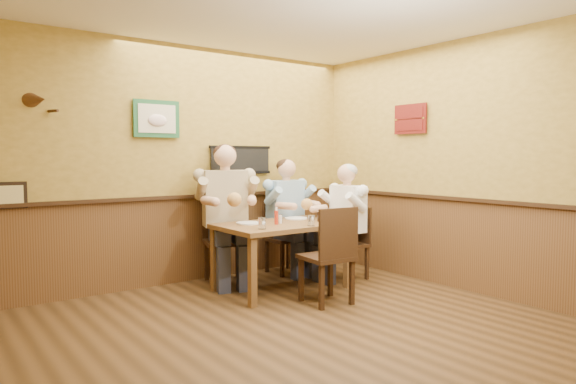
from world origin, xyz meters
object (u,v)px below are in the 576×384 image
object	(u,v)px
chair_back_right	(285,237)
hot_sauce_bottle	(276,217)
diner_white_elder	(348,227)
chair_right_end	(348,243)
cola_tumbler	(321,217)
diner_blue_polo	(285,222)
salt_shaker	(280,219)
pepper_shaker	(281,218)
diner_tan_shirt	(225,221)
chair_back_left	(225,240)
water_glass_mid	(311,221)
water_glass_left	(262,223)
dining_table	(282,231)
chair_near_side	(326,255)

from	to	relation	value
chair_back_right	hot_sauce_bottle	bearing A→B (deg)	-131.76
diner_white_elder	chair_right_end	bearing A→B (deg)	180.00
cola_tumbler	diner_blue_polo	bearing A→B (deg)	85.11
salt_shaker	pepper_shaker	xyz separation A→B (m)	(0.04, 0.04, 0.00)
diner_tan_shirt	cola_tumbler	bearing A→B (deg)	-26.50
diner_white_elder	cola_tumbler	xyz separation A→B (m)	(-0.49, -0.07, 0.18)
chair_back_right	hot_sauce_bottle	size ratio (longest dim) A/B	5.36
chair_back_left	chair_right_end	bearing A→B (deg)	-11.01
diner_white_elder	salt_shaker	distance (m)	0.99
chair_back_right	water_glass_mid	bearing A→B (deg)	-110.73
diner_white_elder	water_glass_left	bearing A→B (deg)	-81.28
diner_blue_polo	hot_sauce_bottle	distance (m)	0.95
diner_tan_shirt	water_glass_mid	xyz separation A→B (m)	(0.48, -1.01, 0.07)
water_glass_left	cola_tumbler	distance (m)	0.89
chair_back_left	pepper_shaker	size ratio (longest dim) A/B	10.83
chair_back_right	water_glass_left	size ratio (longest dim) A/B	7.73
pepper_shaker	water_glass_mid	bearing A→B (deg)	-74.10
water_glass_left	cola_tumbler	world-z (taller)	water_glass_left
chair_back_right	diner_tan_shirt	world-z (taller)	diner_tan_shirt
diner_blue_polo	diner_white_elder	bearing A→B (deg)	-58.48
chair_right_end	salt_shaker	size ratio (longest dim) A/B	9.49
salt_shaker	pepper_shaker	size ratio (longest dim) A/B	0.98
water_glass_mid	hot_sauce_bottle	world-z (taller)	hot_sauce_bottle
diner_tan_shirt	water_glass_left	size ratio (longest dim) A/B	12.36
dining_table	chair_near_side	world-z (taller)	chair_near_side
chair_back_left	water_glass_mid	bearing A→B (deg)	-46.62
chair_near_side	salt_shaker	bearing A→B (deg)	-78.10
hot_sauce_bottle	diner_tan_shirt	bearing A→B (deg)	109.70
diner_tan_shirt	hot_sauce_bottle	size ratio (longest dim) A/B	8.57
chair_back_right	water_glass_left	world-z (taller)	chair_back_right
chair_back_right	cola_tumbler	size ratio (longest dim) A/B	8.26
dining_table	water_glass_mid	distance (m)	0.41
dining_table	chair_near_side	distance (m)	0.72
chair_right_end	dining_table	bearing A→B (deg)	-93.13
chair_near_side	diner_tan_shirt	distance (m)	1.43
diner_tan_shirt	chair_right_end	bearing A→B (deg)	-11.01
dining_table	diner_white_elder	bearing A→B (deg)	-4.11
chair_right_end	diner_white_elder	xyz separation A→B (m)	(0.00, 0.00, 0.19)
diner_blue_polo	salt_shaker	world-z (taller)	diner_blue_polo
chair_near_side	water_glass_left	distance (m)	0.73
water_glass_left	salt_shaker	xyz separation A→B (m)	(0.41, 0.25, -0.01)
water_glass_mid	hot_sauce_bottle	distance (m)	0.40
cola_tumbler	salt_shaker	distance (m)	0.49
water_glass_mid	pepper_shaker	size ratio (longest dim) A/B	1.20
chair_right_end	hot_sauce_bottle	distance (m)	1.13
diner_blue_polo	cola_tumbler	distance (m)	0.80
dining_table	hot_sauce_bottle	xyz separation A→B (m)	(-0.11, -0.05, 0.18)
diner_white_elder	salt_shaker	size ratio (longest dim) A/B	13.56
diner_blue_polo	water_glass_mid	size ratio (longest dim) A/B	11.52
dining_table	chair_back_right	bearing A→B (deg)	51.00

